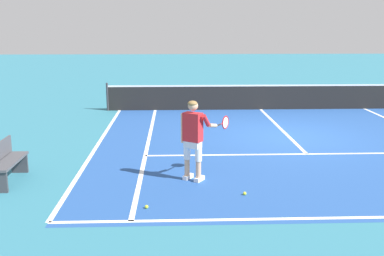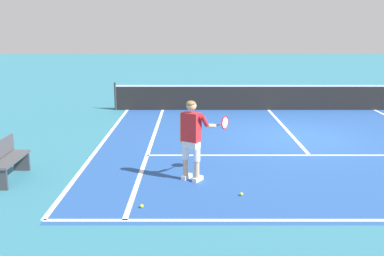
{
  "view_description": "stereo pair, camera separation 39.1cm",
  "coord_description": "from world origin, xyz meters",
  "px_view_note": "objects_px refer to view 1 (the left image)",
  "views": [
    {
      "loc": [
        -3.37,
        -13.19,
        3.22
      ],
      "look_at": [
        -2.99,
        -3.49,
        1.05
      ],
      "focal_mm": 43.18,
      "sensor_mm": 36.0,
      "label": 1
    },
    {
      "loc": [
        -2.98,
        -13.2,
        3.22
      ],
      "look_at": [
        -2.99,
        -3.49,
        1.05
      ],
      "focal_mm": 43.18,
      "sensor_mm": 36.0,
      "label": 2
    }
  ],
  "objects_px": {
    "tennis_ball_by_baseline": "(147,207)",
    "tennis_ball_near_feet": "(245,193)",
    "tennis_player": "(194,135)",
    "courtside_bench": "(6,161)"
  },
  "relations": [
    {
      "from": "tennis_player",
      "to": "courtside_bench",
      "type": "bearing_deg",
      "value": 179.63
    },
    {
      "from": "tennis_ball_near_feet",
      "to": "tennis_ball_by_baseline",
      "type": "bearing_deg",
      "value": -162.07
    },
    {
      "from": "tennis_player",
      "to": "courtside_bench",
      "type": "height_order",
      "value": "tennis_player"
    },
    {
      "from": "tennis_player",
      "to": "tennis_ball_near_feet",
      "type": "xyz_separation_m",
      "value": [
        0.95,
        -0.92,
        -0.96
      ]
    },
    {
      "from": "courtside_bench",
      "to": "tennis_ball_near_feet",
      "type": "bearing_deg",
      "value": -11.04
    },
    {
      "from": "tennis_ball_near_feet",
      "to": "tennis_ball_by_baseline",
      "type": "height_order",
      "value": "same"
    },
    {
      "from": "tennis_ball_by_baseline",
      "to": "tennis_ball_near_feet",
      "type": "bearing_deg",
      "value": 17.93
    },
    {
      "from": "tennis_ball_near_feet",
      "to": "courtside_bench",
      "type": "distance_m",
      "value": 4.97
    },
    {
      "from": "tennis_ball_near_feet",
      "to": "tennis_player",
      "type": "bearing_deg",
      "value": 135.81
    },
    {
      "from": "tennis_player",
      "to": "tennis_ball_by_baseline",
      "type": "xyz_separation_m",
      "value": [
        -0.91,
        -1.53,
        -0.96
      ]
    }
  ]
}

